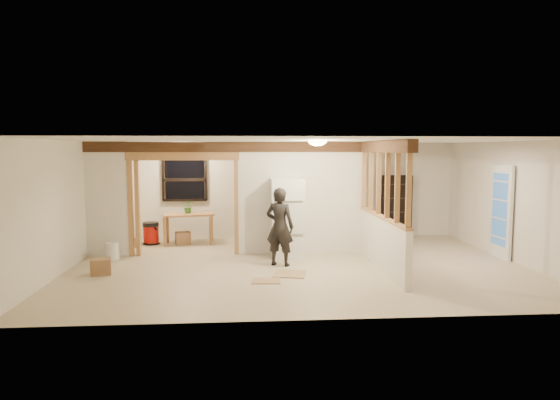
{
  "coord_description": "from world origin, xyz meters",
  "views": [
    {
      "loc": [
        -1.1,
        -9.82,
        2.32
      ],
      "look_at": [
        -0.34,
        0.4,
        1.29
      ],
      "focal_mm": 32.0,
      "sensor_mm": 36.0,
      "label": 1
    }
  ],
  "objects": [
    {
      "name": "pony_wall",
      "position": [
        1.6,
        -0.4,
        0.5
      ],
      "size": [
        0.12,
        3.2,
        1.0
      ],
      "primitive_type": "cube",
      "color": "silver",
      "rests_on": "floor"
    },
    {
      "name": "stud_partition",
      "position": [
        1.6,
        -0.4,
        1.66
      ],
      "size": [
        0.14,
        3.2,
        1.32
      ],
      "primitive_type": "cube",
      "color": "#B37E4B",
      "rests_on": "pony_wall"
    },
    {
      "name": "box_util_a",
      "position": [
        -2.58,
        2.43,
        0.15
      ],
      "size": [
        0.42,
        0.38,
        0.31
      ],
      "primitive_type": "cube",
      "rotation": [
        0.0,
        0.0,
        0.25
      ],
      "color": "#8F6645",
      "rests_on": "floor"
    },
    {
      "name": "ceiling",
      "position": [
        0.0,
        0.0,
        2.5
      ],
      "size": [
        9.0,
        6.5,
        0.01
      ],
      "primitive_type": "cube",
      "color": "white"
    },
    {
      "name": "box_front",
      "position": [
        -3.76,
        -0.47,
        0.15
      ],
      "size": [
        0.42,
        0.37,
        0.29
      ],
      "primitive_type": "cube",
      "rotation": [
        0.0,
        0.0,
        0.24
      ],
      "color": "#8F6645",
      "rests_on": "floor"
    },
    {
      "name": "partition_left_stub",
      "position": [
        -4.05,
        1.2,
        1.25
      ],
      "size": [
        0.9,
        0.12,
        2.5
      ],
      "primitive_type": "cube",
      "color": "silver",
      "rests_on": "floor"
    },
    {
      "name": "wall_right",
      "position": [
        4.5,
        0.0,
        1.25
      ],
      "size": [
        0.01,
        6.5,
        2.5
      ],
      "primitive_type": "cube",
      "color": "silver",
      "rests_on": "floor"
    },
    {
      "name": "woman",
      "position": [
        -0.37,
        0.01,
        0.79
      ],
      "size": [
        0.68,
        0.58,
        1.58
      ],
      "primitive_type": "imported",
      "rotation": [
        0.0,
        0.0,
        2.72
      ],
      "color": "#2C292A",
      "rests_on": "floor"
    },
    {
      "name": "partition_center",
      "position": [
        0.2,
        1.2,
        1.25
      ],
      "size": [
        2.8,
        0.12,
        2.5
      ],
      "primitive_type": "cube",
      "color": "silver",
      "rests_on": "floor"
    },
    {
      "name": "bucket",
      "position": [
        -3.87,
        0.8,
        0.18
      ],
      "size": [
        0.32,
        0.32,
        0.36
      ],
      "primitive_type": "cylinder",
      "rotation": [
        0.0,
        0.0,
        0.11
      ],
      "color": "white",
      "rests_on": "floor"
    },
    {
      "name": "wall_back",
      "position": [
        0.0,
        3.25,
        1.25
      ],
      "size": [
        9.0,
        0.01,
        2.5
      ],
      "primitive_type": "cube",
      "color": "silver",
      "rests_on": "floor"
    },
    {
      "name": "work_table",
      "position": [
        -2.45,
        2.49,
        0.38
      ],
      "size": [
        1.3,
        0.84,
        0.76
      ],
      "primitive_type": "cube",
      "rotation": [
        0.0,
        0.0,
        0.21
      ],
      "color": "#B37E4B",
      "rests_on": "floor"
    },
    {
      "name": "bookshelf",
      "position": [
        2.93,
        3.04,
        0.82
      ],
      "size": [
        0.82,
        0.27,
        1.65
      ],
      "primitive_type": "cube",
      "color": "black",
      "rests_on": "floor"
    },
    {
      "name": "wall_left",
      "position": [
        -4.5,
        0.0,
        1.25
      ],
      "size": [
        0.01,
        6.5,
        2.5
      ],
      "primitive_type": "cube",
      "color": "silver",
      "rests_on": "floor"
    },
    {
      "name": "ceiling_dome_util",
      "position": [
        -2.5,
        2.3,
        2.48
      ],
      "size": [
        0.32,
        0.32,
        0.14
      ],
      "primitive_type": "ellipsoid",
      "color": "#FFEABF",
      "rests_on": "ceiling"
    },
    {
      "name": "header_beam_right",
      "position": [
        1.6,
        -0.4,
        2.38
      ],
      "size": [
        0.18,
        3.3,
        0.22
      ],
      "primitive_type": "cube",
      "color": "#4A2C19",
      "rests_on": "ceiling"
    },
    {
      "name": "refrigerator",
      "position": [
        -0.15,
        0.8,
        0.85
      ],
      "size": [
        0.7,
        0.68,
        1.7
      ],
      "primitive_type": "cube",
      "color": "white",
      "rests_on": "floor"
    },
    {
      "name": "french_door",
      "position": [
        4.42,
        0.4,
        1.0
      ],
      "size": [
        0.12,
        0.86,
        2.0
      ],
      "primitive_type": "cube",
      "color": "white",
      "rests_on": "floor"
    },
    {
      "name": "ceiling_dome_main",
      "position": [
        0.3,
        -0.5,
        2.48
      ],
      "size": [
        0.36,
        0.36,
        0.16
      ],
      "primitive_type": "ellipsoid",
      "color": "#FFEABF",
      "rests_on": "ceiling"
    },
    {
      "name": "shop_vac",
      "position": [
        -3.36,
        2.49,
        0.28
      ],
      "size": [
        0.53,
        0.53,
        0.55
      ],
      "primitive_type": "cylinder",
      "rotation": [
        0.0,
        0.0,
        0.3
      ],
      "color": "#A41008",
      "rests_on": "floor"
    },
    {
      "name": "doorway_frame",
      "position": [
        -2.4,
        1.2,
        1.1
      ],
      "size": [
        2.46,
        0.14,
        2.2
      ],
      "primitive_type": "cube",
      "color": "#B37E4B",
      "rests_on": "floor"
    },
    {
      "name": "header_beam_back",
      "position": [
        -1.0,
        1.2,
        2.38
      ],
      "size": [
        7.0,
        0.18,
        0.22
      ],
      "primitive_type": "cube",
      "color": "#4A2C19",
      "rests_on": "ceiling"
    },
    {
      "name": "window_back",
      "position": [
        -2.6,
        3.17,
        1.55
      ],
      "size": [
        1.12,
        0.1,
        1.1
      ],
      "primitive_type": "cube",
      "color": "black",
      "rests_on": "wall_back"
    },
    {
      "name": "box_util_b",
      "position": [
        -3.72,
        2.18,
        0.13
      ],
      "size": [
        0.35,
        0.35,
        0.25
      ],
      "primitive_type": "cube",
      "rotation": [
        0.0,
        0.0,
        -0.37
      ],
      "color": "#8F6645",
      "rests_on": "floor"
    },
    {
      "name": "floor_panel_near",
      "position": [
        -0.24,
        -0.73,
        0.01
      ],
      "size": [
        0.69,
        0.69,
        0.02
      ],
      "primitive_type": "cube",
      "rotation": [
        0.0,
        0.0,
        -0.21
      ],
      "color": "tan",
      "rests_on": "floor"
    },
    {
      "name": "hanging_bulb",
      "position": [
        -2.0,
        1.6,
        2.18
      ],
      "size": [
        0.07,
        0.07,
        0.07
      ],
      "primitive_type": "ellipsoid",
      "color": "#FFD88C",
      "rests_on": "ceiling"
    },
    {
      "name": "potted_plant",
      "position": [
        -2.45,
        2.54,
        0.92
      ],
      "size": [
        0.3,
        0.26,
        0.32
      ],
      "primitive_type": "imported",
      "rotation": [
        0.0,
        0.0,
        -0.04
      ],
      "color": "#215822",
      "rests_on": "work_table"
    },
    {
      "name": "floor",
      "position": [
        0.0,
        0.0,
        -0.01
      ],
      "size": [
        9.0,
        6.5,
        0.01
      ],
      "primitive_type": "cube",
      "color": "#C1AC8F",
      "rests_on": "ground"
    },
    {
      "name": "wall_front",
      "position": [
        0.0,
        -3.25,
        1.25
      ],
      "size": [
        9.0,
        0.01,
        2.5
      ],
      "primitive_type": "cube",
      "color": "silver",
      "rests_on": "floor"
    },
    {
      "name": "floor_panel_far",
      "position": [
        -0.7,
        -1.19,
        0.01
      ],
      "size": [
        0.53,
        0.44,
        0.02
      ],
      "primitive_type": "cube",
      "rotation": [
        0.0,
        0.0,
        -0.06
      ],
      "color": "tan",
      "rests_on": "floor"
    }
  ]
}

